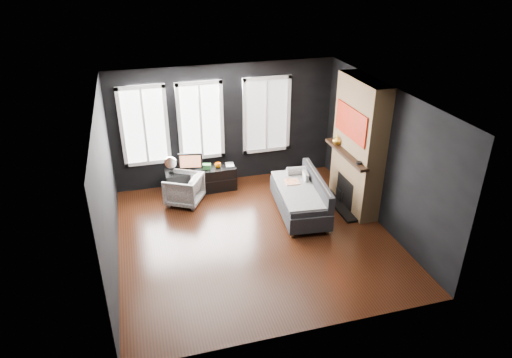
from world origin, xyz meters
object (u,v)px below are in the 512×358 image
object	(u,v)px
monitor	(190,161)
media_console	(201,180)
book	(226,160)
armchair	(184,188)
mantel_vase	(337,140)
mug	(218,165)
sofa	(300,195)

from	to	relation	value
monitor	media_console	bearing A→B (deg)	22.92
monitor	book	bearing A→B (deg)	16.22
armchair	book	bearing A→B (deg)	145.24
armchair	mantel_vase	world-z (taller)	mantel_vase
mug	book	world-z (taller)	book
sofa	mantel_vase	bearing A→B (deg)	31.31
media_console	mantel_vase	distance (m)	3.10
armchair	mug	bearing A→B (deg)	147.26
media_console	mug	world-z (taller)	mug
armchair	mug	xyz separation A→B (m)	(0.83, 0.44, 0.24)
monitor	armchair	bearing A→B (deg)	-106.83
book	mantel_vase	xyz separation A→B (m)	(2.14, -1.08, 0.67)
media_console	mantel_vase	size ratio (longest dim) A/B	7.56
armchair	book	distance (m)	1.17
media_console	mantel_vase	bearing A→B (deg)	-22.14
armchair	monitor	xyz separation A→B (m)	(0.23, 0.43, 0.41)
media_console	book	world-z (taller)	book
sofa	monitor	world-z (taller)	monitor
sofa	mug	distance (m)	2.03
mug	mantel_vase	bearing A→B (deg)	-23.68
sofa	monitor	size ratio (longest dim) A/B	3.60
media_console	book	size ratio (longest dim) A/B	6.27
sofa	mug	size ratio (longest dim) A/B	13.62
sofa	armchair	bearing A→B (deg)	160.93
armchair	mug	size ratio (longest dim) A/B	5.16
armchair	mantel_vase	size ratio (longest dim) A/B	3.48
armchair	media_console	xyz separation A→B (m)	(0.44, 0.47, -0.09)
mantel_vase	media_console	bearing A→B (deg)	158.89
media_console	monitor	bearing A→B (deg)	-169.34
sofa	armchair	xyz separation A→B (m)	(-2.21, 1.03, -0.05)
sofa	media_console	world-z (taller)	sofa
book	mantel_vase	bearing A→B (deg)	-26.64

